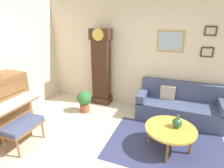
% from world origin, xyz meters
% --- Properties ---
extents(ground_plane, '(6.40, 6.00, 0.10)m').
position_xyz_m(ground_plane, '(0.00, 0.00, -0.05)').
color(ground_plane, beige).
extents(wall_back, '(5.30, 0.13, 2.80)m').
position_xyz_m(wall_back, '(0.01, 2.40, 1.40)').
color(wall_back, beige).
rests_on(wall_back, ground_plane).
extents(area_rug, '(2.10, 1.50, 0.01)m').
position_xyz_m(area_rug, '(0.95, 0.79, 0.00)').
color(area_rug, navy).
rests_on(area_rug, ground_plane).
extents(piano_bench, '(0.42, 0.70, 0.48)m').
position_xyz_m(piano_bench, '(-1.50, -0.10, 0.41)').
color(piano_bench, brown).
rests_on(piano_bench, ground_plane).
extents(grandfather_clock, '(0.52, 0.34, 2.03)m').
position_xyz_m(grandfather_clock, '(-0.93, 2.13, 0.96)').
color(grandfather_clock, '#3D2316').
rests_on(grandfather_clock, ground_plane).
extents(couch, '(1.90, 0.80, 0.84)m').
position_xyz_m(couch, '(1.13, 1.98, 0.31)').
color(couch, '#424C70').
rests_on(couch, ground_plane).
extents(coffee_table, '(0.88, 0.88, 0.45)m').
position_xyz_m(coffee_table, '(1.01, 0.74, 0.42)').
color(coffee_table, gold).
rests_on(coffee_table, ground_plane).
extents(green_jug, '(0.17, 0.17, 0.24)m').
position_xyz_m(green_jug, '(1.11, 0.79, 0.54)').
color(green_jug, '#234C33').
rests_on(green_jug, coffee_table).
extents(potted_plant, '(0.36, 0.36, 0.56)m').
position_xyz_m(potted_plant, '(-1.11, 1.46, 0.32)').
color(potted_plant, '#935138').
rests_on(potted_plant, ground_plane).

